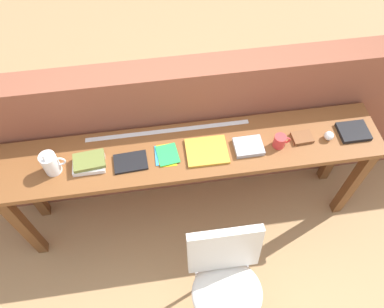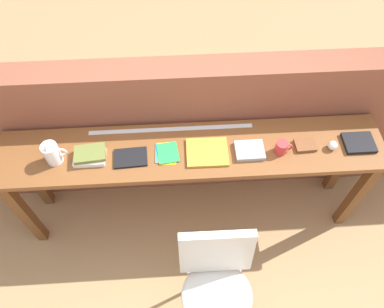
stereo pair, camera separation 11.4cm
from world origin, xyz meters
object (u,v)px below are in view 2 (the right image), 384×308
(sports_ball_small, at_px, (333,145))
(leather_journal_brown, at_px, (305,145))
(pamphlet_pile_colourful, at_px, (167,153))
(book_repair_rightmost, at_px, (359,143))
(mug, at_px, (282,147))
(chair_white_moulded, at_px, (217,281))
(pitcher_white, at_px, (52,153))
(book_open_centre, at_px, (207,152))
(book_stack_leftmost, at_px, (90,155))
(magazine_cycling, at_px, (131,158))

(sports_ball_small, bearing_deg, leather_journal_brown, 171.70)
(pamphlet_pile_colourful, relative_size, book_repair_rightmost, 0.88)
(mug, bearing_deg, chair_white_moulded, -123.59)
(pitcher_white, distance_m, book_open_centre, 0.95)
(book_stack_leftmost, xyz_separation_m, book_open_centre, (0.73, -0.00, -0.02))
(pitcher_white, bearing_deg, magazine_cycling, -1.63)
(pitcher_white, height_order, magazine_cycling, pitcher_white)
(book_open_centre, bearing_deg, pamphlet_pile_colourful, 178.29)
(book_repair_rightmost, bearing_deg, sports_ball_small, -173.26)
(leather_journal_brown, bearing_deg, chair_white_moulded, -133.50)
(pitcher_white, xyz_separation_m, mug, (1.42, -0.02, -0.03))
(pamphlet_pile_colourful, relative_size, book_open_centre, 0.65)
(chair_white_moulded, xyz_separation_m, mug, (0.46, 0.69, 0.40))
(pamphlet_pile_colourful, bearing_deg, leather_journal_brown, 0.24)
(pamphlet_pile_colourful, distance_m, book_repair_rightmost, 1.24)
(magazine_cycling, relative_size, sports_ball_small, 3.43)
(book_open_centre, distance_m, sports_ball_small, 0.80)
(pitcher_white, relative_size, book_stack_leftmost, 0.89)
(leather_journal_brown, relative_size, sports_ball_small, 2.16)
(pitcher_white, distance_m, leather_journal_brown, 1.58)
(book_repair_rightmost, bearing_deg, book_stack_leftmost, -179.96)
(sports_ball_small, relative_size, book_repair_rightmost, 0.31)
(pamphlet_pile_colourful, bearing_deg, mug, -2.10)
(pitcher_white, distance_m, pamphlet_pile_colourful, 0.70)
(magazine_cycling, xyz_separation_m, leather_journal_brown, (1.11, 0.03, 0.00))
(chair_white_moulded, height_order, book_open_centre, book_open_centre)
(chair_white_moulded, bearing_deg, mug, 56.41)
(pitcher_white, xyz_separation_m, sports_ball_small, (1.75, -0.01, -0.05))
(pamphlet_pile_colourful, height_order, sports_ball_small, sports_ball_small)
(pamphlet_pile_colourful, bearing_deg, book_stack_leftmost, -179.33)
(sports_ball_small, bearing_deg, book_repair_rightmost, 6.94)
(book_stack_leftmost, distance_m, book_repair_rightmost, 1.71)
(magazine_cycling, bearing_deg, leather_journal_brown, -1.63)
(pitcher_white, height_order, pamphlet_pile_colourful, pitcher_white)
(pamphlet_pile_colourful, xyz_separation_m, book_repair_rightmost, (1.24, 0.00, 0.01))
(pamphlet_pile_colourful, distance_m, leather_journal_brown, 0.89)
(chair_white_moulded, xyz_separation_m, pitcher_white, (-0.96, 0.70, 0.43))
(magazine_cycling, distance_m, leather_journal_brown, 1.11)
(book_stack_leftmost, relative_size, book_open_centre, 0.78)
(pitcher_white, relative_size, pamphlet_pile_colourful, 1.07)
(chair_white_moulded, xyz_separation_m, book_stack_leftmost, (-0.75, 0.71, 0.38))
(chair_white_moulded, distance_m, magazine_cycling, 0.92)
(pitcher_white, relative_size, leather_journal_brown, 1.41)
(magazine_cycling, bearing_deg, pitcher_white, 175.44)
(book_open_centre, bearing_deg, chair_white_moulded, -88.48)
(pamphlet_pile_colourful, xyz_separation_m, mug, (0.72, -0.03, 0.04))
(magazine_cycling, bearing_deg, mug, -3.22)
(book_repair_rightmost, bearing_deg, mug, -177.08)
(pamphlet_pile_colourful, xyz_separation_m, book_open_centre, (0.26, -0.01, 0.00))
(chair_white_moulded, height_order, book_stack_leftmost, book_stack_leftmost)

